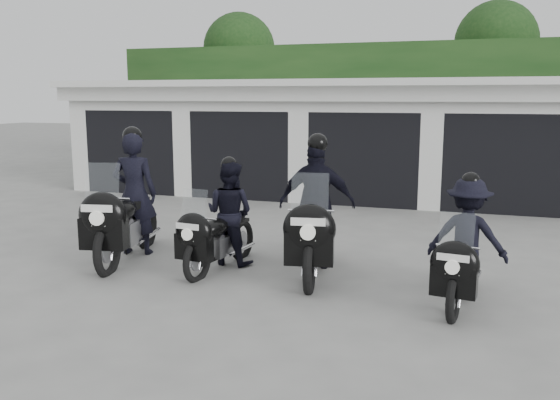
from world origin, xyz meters
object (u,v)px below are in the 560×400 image
(police_bike_a, at_px, (127,206))
(police_bike_c, at_px, (316,212))
(police_bike_d, at_px, (465,245))
(police_bike_b, at_px, (224,220))

(police_bike_a, relative_size, police_bike_c, 1.03)
(police_bike_a, xyz_separation_m, police_bike_d, (5.13, -0.38, -0.14))
(police_bike_b, bearing_deg, police_bike_c, 15.57)
(police_bike_a, xyz_separation_m, police_bike_b, (1.63, 0.08, -0.13))
(police_bike_b, xyz_separation_m, police_bike_d, (3.50, -0.46, -0.01))
(police_bike_a, relative_size, police_bike_b, 1.24)
(police_bike_c, bearing_deg, police_bike_d, -27.28)
(police_bike_c, bearing_deg, police_bike_a, 175.47)
(police_bike_b, distance_m, police_bike_d, 3.53)
(police_bike_b, bearing_deg, police_bike_d, -0.43)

